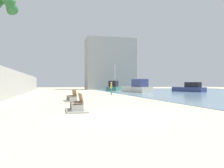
{
  "coord_description": "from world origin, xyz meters",
  "views": [
    {
      "loc": [
        -2.94,
        -10.62,
        1.51
      ],
      "look_at": [
        3.88,
        16.78,
        1.42
      ],
      "focal_mm": 37.51,
      "sensor_mm": 36.0,
      "label": 1
    }
  ],
  "objects_px": {
    "bench_far": "(72,99)",
    "bench_near": "(77,107)",
    "person_walking": "(111,87)",
    "boat_far_right": "(137,88)",
    "boat_mid_bay": "(114,87)",
    "boat_far_left": "(189,88)"
  },
  "relations": [
    {
      "from": "bench_far",
      "to": "boat_far_left",
      "type": "xyz_separation_m",
      "value": [
        21.56,
        16.58,
        0.41
      ]
    },
    {
      "from": "person_walking",
      "to": "bench_near",
      "type": "bearing_deg",
      "value": -109.95
    },
    {
      "from": "bench_near",
      "to": "bench_far",
      "type": "relative_size",
      "value": 0.96
    },
    {
      "from": "bench_near",
      "to": "person_walking",
      "type": "xyz_separation_m",
      "value": [
        5.93,
        16.33,
        0.75
      ]
    },
    {
      "from": "bench_near",
      "to": "bench_far",
      "type": "xyz_separation_m",
      "value": [
        0.26,
        7.11,
        0.0
      ]
    },
    {
      "from": "bench_near",
      "to": "boat_far_left",
      "type": "height_order",
      "value": "boat_far_left"
    },
    {
      "from": "bench_near",
      "to": "boat_far_right",
      "type": "xyz_separation_m",
      "value": [
        12.2,
        23.77,
        0.58
      ]
    },
    {
      "from": "bench_far",
      "to": "boat_far_right",
      "type": "distance_m",
      "value": 20.5
    },
    {
      "from": "bench_far",
      "to": "bench_near",
      "type": "bearing_deg",
      "value": -92.11
    },
    {
      "from": "bench_far",
      "to": "person_walking",
      "type": "bearing_deg",
      "value": 58.42
    },
    {
      "from": "bench_far",
      "to": "boat_mid_bay",
      "type": "xyz_separation_m",
      "value": [
        11.09,
        28.64,
        0.53
      ]
    },
    {
      "from": "bench_far",
      "to": "boat_far_left",
      "type": "bearing_deg",
      "value": 37.56
    },
    {
      "from": "boat_far_left",
      "to": "bench_near",
      "type": "bearing_deg",
      "value": -132.65
    },
    {
      "from": "bench_near",
      "to": "boat_far_left",
      "type": "xyz_separation_m",
      "value": [
        21.82,
        23.69,
        0.41
      ]
    },
    {
      "from": "bench_near",
      "to": "boat_far_right",
      "type": "relative_size",
      "value": 0.31
    },
    {
      "from": "boat_far_right",
      "to": "boat_mid_bay",
      "type": "relative_size",
      "value": 0.95
    },
    {
      "from": "bench_near",
      "to": "boat_far_left",
      "type": "distance_m",
      "value": 32.21
    },
    {
      "from": "person_walking",
      "to": "boat_far_left",
      "type": "relative_size",
      "value": 0.27
    },
    {
      "from": "person_walking",
      "to": "boat_far_right",
      "type": "relative_size",
      "value": 0.25
    },
    {
      "from": "boat_mid_bay",
      "to": "boat_far_left",
      "type": "bearing_deg",
      "value": -49.04
    },
    {
      "from": "boat_mid_bay",
      "to": "boat_far_right",
      "type": "bearing_deg",
      "value": -85.94
    },
    {
      "from": "boat_far_left",
      "to": "boat_mid_bay",
      "type": "distance_m",
      "value": 15.97
    }
  ]
}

